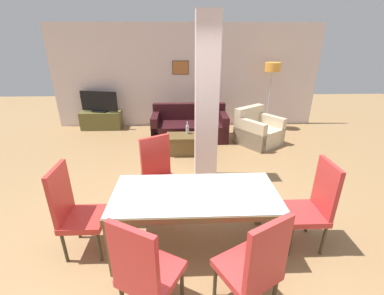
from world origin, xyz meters
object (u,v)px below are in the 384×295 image
Objects in this scene: dining_table at (195,204)px; sofa at (190,127)px; tv_stand at (102,120)px; dining_chair_head_right at (313,203)px; bottle at (187,129)px; coffee_table at (184,144)px; tv_screen at (99,102)px; armchair at (257,132)px; floor_lamp at (272,73)px; dining_chair_near_left at (145,270)px; dining_chair_far_left at (160,173)px; dining_chair_head_left at (74,209)px; dining_chair_near_right at (255,265)px.

sofa reaches higher than dining_table.
dining_table is 5.09m from tv_stand.
dining_chair_head_right is (1.35, 0.00, -0.03)m from dining_table.
bottle is at bearing 25.83° from dining_chair_head_right.
tv_screen is at bearing 142.15° from coffee_table.
floor_lamp reaches higher than armchair.
tv_screen is (-2.36, 4.49, 0.15)m from dining_table.
dining_chair_near_left reaches higher than sofa.
dining_chair_far_left is 1.00× the size of dining_chair_head_left.
dining_chair_near_left is 4.10× the size of bottle.
bottle is (1.32, 2.84, -0.05)m from dining_chair_head_left.
dining_chair_far_left is 1.00× the size of dining_chair_near_left.
dining_chair_near_left is 1.07× the size of tv_screen.
floor_lamp is (4.55, -0.16, 0.75)m from tv_screen.
dining_chair_far_left is at bearing 79.98° from sofa.
dining_chair_near_left is at bearing 115.11° from dining_chair_head_right.
bottle is (-0.07, -0.80, 0.23)m from sofa.
tv_stand reaches higher than coffee_table.
dining_chair_head_left is 3.13m from bottle.
dining_chair_head_right is at bearing 126.26° from dining_chair_far_left.
bottle reaches higher than tv_stand.
tv_screen reaches higher than tv_stand.
dining_chair_near_right and dining_chair_far_left have the same top height.
dining_chair_far_left is 2.01m from coffee_table.
dining_chair_head_left is 1.23m from dining_chair_near_left.
dining_chair_far_left is at bearing 118.42° from dining_chair_near_left.
dining_chair_near_right is (0.46, -0.83, -0.03)m from dining_table.
floor_lamp is at bearing 91.20° from dining_chair_near_left.
sofa is at bearing 81.19° from coffee_table.
bottle is at bearing -146.23° from floor_lamp.
coffee_table is at bearing 27.91° from dining_chair_head_right.
sofa is (0.04, 3.64, -0.32)m from dining_table.
sofa is at bearing 172.96° from tv_screen.
armchair is (1.64, 3.25, -0.31)m from dining_table.
sofa is (-0.41, 4.47, -0.28)m from dining_chair_near_right.
dining_chair_near_right is 0.91m from dining_chair_near_left.
dining_chair_near_left is at bearing -95.74° from coffee_table.
sofa is 0.92m from coffee_table.
tv_screen reaches higher than armchair.
dining_chair_head_left is at bearing 164.60° from dining_chair_near_left.
tv_stand is 1.07× the size of tv_screen.
tv_screen is (-4.00, 1.24, 0.46)m from armchair.
armchair is 1.71m from floor_lamp.
dining_chair_near_right is 3.71m from bottle.
coffee_table is at bearing 112.59° from dining_chair_near_left.
dining_chair_near_left is 5.68m from tv_stand.
dining_chair_near_left is 3.62m from coffee_table.
dining_chair_head_right reaches higher than dining_table.
floor_lamp reaches higher than dining_chair_head_left.
dining_chair_head_left reaches higher than coffee_table.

